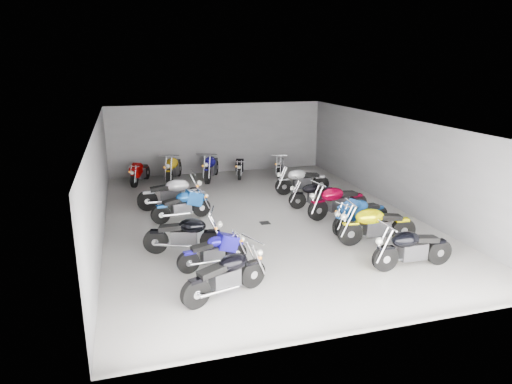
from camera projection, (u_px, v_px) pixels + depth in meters
ground at (261, 218)px, 15.27m from camera, size 14.00×14.00×0.00m
wall_back at (218, 138)px, 21.30m from camera, size 10.00×0.10×3.20m
wall_left at (99, 183)px, 13.50m from camera, size 0.10×14.00×3.20m
wall_right at (396, 163)px, 16.17m from camera, size 0.10×14.00×3.20m
ceiling at (261, 122)px, 14.39m from camera, size 10.00×14.00×0.04m
drain_grate at (265, 223)px, 14.81m from camera, size 0.32×0.32×0.01m
motorcycle_left_a at (226, 275)px, 10.04m from camera, size 2.07×0.94×0.96m
motorcycle_left_b at (214, 251)px, 11.49m from camera, size 1.85×0.51×0.82m
motorcycle_left_c at (185, 235)px, 12.36m from camera, size 2.17×0.74×0.97m
motorcycle_left_e at (182, 206)px, 14.98m from camera, size 2.03×0.66×0.91m
motorcycle_left_f at (172, 193)px, 16.12m from camera, size 2.34×0.46×1.03m
motorcycle_right_a at (412, 248)px, 11.46m from camera, size 2.22×0.43×0.98m
motorcycle_right_b at (376, 225)px, 13.01m from camera, size 2.33×0.52×1.03m
motorcycle_right_c at (360, 215)px, 13.93m from camera, size 2.18×0.80×0.98m
motorcycle_right_d at (337, 201)px, 15.24m from camera, size 2.31×0.61×1.02m
motorcycle_right_e at (316, 195)px, 16.24m from camera, size 2.03×0.46×0.89m
motorcycle_right_f at (302, 180)px, 18.00m from camera, size 2.22×0.45×0.98m
motorcycle_back_a at (140, 172)px, 19.51m from camera, size 0.91×1.91×0.89m
motorcycle_back_b at (173, 168)px, 19.88m from camera, size 0.93×2.31×1.05m
motorcycle_back_c at (211, 167)px, 20.14m from camera, size 1.06×2.26×1.05m
motorcycle_back_d at (240, 167)px, 20.68m from camera, size 0.71×1.79×0.81m
motorcycle_back_e at (280, 165)px, 21.03m from camera, size 0.89×1.81×0.84m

